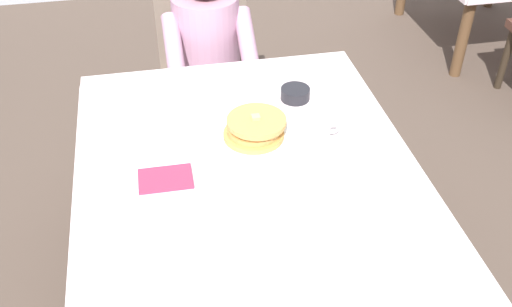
{
  "coord_description": "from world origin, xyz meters",
  "views": [
    {
      "loc": [
        -0.27,
        -1.41,
        1.96
      ],
      "look_at": [
        0.03,
        0.06,
        0.79
      ],
      "focal_mm": 41.67,
      "sensor_mm": 36.0,
      "label": 1
    }
  ],
  "objects_px": {
    "plate_breakfast": "(256,138)",
    "cup_coffee": "(320,130)",
    "breakfast_stack": "(255,128)",
    "spoon_near_edge": "(286,198)",
    "chair_diner": "(205,60)",
    "syrup_pitcher": "(190,124)",
    "knife_right_of_plate": "(311,136)",
    "fork_left_of_plate": "(201,149)",
    "diner_person": "(208,50)",
    "bowl_butter": "(295,94)",
    "dining_table_main": "(251,199)"
  },
  "relations": [
    {
      "from": "breakfast_stack",
      "to": "cup_coffee",
      "type": "distance_m",
      "value": 0.22
    },
    {
      "from": "breakfast_stack",
      "to": "fork_left_of_plate",
      "type": "relative_size",
      "value": 1.19
    },
    {
      "from": "spoon_near_edge",
      "to": "plate_breakfast",
      "type": "bearing_deg",
      "value": 111.47
    },
    {
      "from": "chair_diner",
      "to": "diner_person",
      "type": "bearing_deg",
      "value": 90.0
    },
    {
      "from": "plate_breakfast",
      "to": "fork_left_of_plate",
      "type": "height_order",
      "value": "plate_breakfast"
    },
    {
      "from": "plate_breakfast",
      "to": "breakfast_stack",
      "type": "distance_m",
      "value": 0.04
    },
    {
      "from": "chair_diner",
      "to": "plate_breakfast",
      "type": "distance_m",
      "value": 1.0
    },
    {
      "from": "chair_diner",
      "to": "bowl_butter",
      "type": "bearing_deg",
      "value": 108.96
    },
    {
      "from": "breakfast_stack",
      "to": "fork_left_of_plate",
      "type": "distance_m",
      "value": 0.19
    },
    {
      "from": "breakfast_stack",
      "to": "spoon_near_edge",
      "type": "xyz_separation_m",
      "value": [
        0.03,
        -0.31,
        -0.05
      ]
    },
    {
      "from": "chair_diner",
      "to": "diner_person",
      "type": "relative_size",
      "value": 0.83
    },
    {
      "from": "diner_person",
      "to": "knife_right_of_plate",
      "type": "bearing_deg",
      "value": 106.63
    },
    {
      "from": "dining_table_main",
      "to": "breakfast_stack",
      "type": "bearing_deg",
      "value": 75.55
    },
    {
      "from": "plate_breakfast",
      "to": "bowl_butter",
      "type": "xyz_separation_m",
      "value": [
        0.2,
        0.23,
        0.01
      ]
    },
    {
      "from": "fork_left_of_plate",
      "to": "knife_right_of_plate",
      "type": "relative_size",
      "value": 0.9
    },
    {
      "from": "breakfast_stack",
      "to": "bowl_butter",
      "type": "bearing_deg",
      "value": 48.72
    },
    {
      "from": "breakfast_stack",
      "to": "syrup_pitcher",
      "type": "bearing_deg",
      "value": 158.72
    },
    {
      "from": "plate_breakfast",
      "to": "syrup_pitcher",
      "type": "height_order",
      "value": "syrup_pitcher"
    },
    {
      "from": "breakfast_stack",
      "to": "spoon_near_edge",
      "type": "distance_m",
      "value": 0.32
    },
    {
      "from": "plate_breakfast",
      "to": "knife_right_of_plate",
      "type": "relative_size",
      "value": 1.4
    },
    {
      "from": "dining_table_main",
      "to": "knife_right_of_plate",
      "type": "height_order",
      "value": "knife_right_of_plate"
    },
    {
      "from": "diner_person",
      "to": "syrup_pitcher",
      "type": "xyz_separation_m",
      "value": [
        -0.15,
        -0.73,
        0.11
      ]
    },
    {
      "from": "diner_person",
      "to": "spoon_near_edge",
      "type": "height_order",
      "value": "diner_person"
    },
    {
      "from": "diner_person",
      "to": "plate_breakfast",
      "type": "height_order",
      "value": "diner_person"
    },
    {
      "from": "dining_table_main",
      "to": "spoon_near_edge",
      "type": "xyz_separation_m",
      "value": [
        0.09,
        -0.11,
        0.09
      ]
    },
    {
      "from": "spoon_near_edge",
      "to": "syrup_pitcher",
      "type": "bearing_deg",
      "value": 137.65
    },
    {
      "from": "breakfast_stack",
      "to": "cup_coffee",
      "type": "bearing_deg",
      "value": -11.67
    },
    {
      "from": "dining_table_main",
      "to": "diner_person",
      "type": "relative_size",
      "value": 1.36
    },
    {
      "from": "plate_breakfast",
      "to": "breakfast_stack",
      "type": "height_order",
      "value": "breakfast_stack"
    },
    {
      "from": "chair_diner",
      "to": "syrup_pitcher",
      "type": "height_order",
      "value": "chair_diner"
    },
    {
      "from": "plate_breakfast",
      "to": "knife_right_of_plate",
      "type": "distance_m",
      "value": 0.19
    },
    {
      "from": "chair_diner",
      "to": "breakfast_stack",
      "type": "bearing_deg",
      "value": 93.31
    },
    {
      "from": "syrup_pitcher",
      "to": "breakfast_stack",
      "type": "bearing_deg",
      "value": -21.28
    },
    {
      "from": "chair_diner",
      "to": "syrup_pitcher",
      "type": "distance_m",
      "value": 0.94
    },
    {
      "from": "dining_table_main",
      "to": "diner_person",
      "type": "distance_m",
      "value": 1.01
    },
    {
      "from": "chair_diner",
      "to": "breakfast_stack",
      "type": "relative_size",
      "value": 4.34
    },
    {
      "from": "dining_table_main",
      "to": "chair_diner",
      "type": "distance_m",
      "value": 1.18
    },
    {
      "from": "fork_left_of_plate",
      "to": "plate_breakfast",
      "type": "bearing_deg",
      "value": -80.88
    },
    {
      "from": "plate_breakfast",
      "to": "cup_coffee",
      "type": "height_order",
      "value": "cup_coffee"
    },
    {
      "from": "breakfast_stack",
      "to": "chair_diner",
      "type": "bearing_deg",
      "value": 93.31
    },
    {
      "from": "diner_person",
      "to": "knife_right_of_plate",
      "type": "relative_size",
      "value": 5.6
    },
    {
      "from": "cup_coffee",
      "to": "spoon_near_edge",
      "type": "xyz_separation_m",
      "value": [
        -0.18,
        -0.27,
        -0.04
      ]
    },
    {
      "from": "plate_breakfast",
      "to": "syrup_pitcher",
      "type": "xyz_separation_m",
      "value": [
        -0.21,
        0.08,
        0.03
      ]
    },
    {
      "from": "cup_coffee",
      "to": "syrup_pitcher",
      "type": "height_order",
      "value": "cup_coffee"
    },
    {
      "from": "diner_person",
      "to": "fork_left_of_plate",
      "type": "height_order",
      "value": "diner_person"
    },
    {
      "from": "cup_coffee",
      "to": "bowl_butter",
      "type": "relative_size",
      "value": 1.03
    },
    {
      "from": "dining_table_main",
      "to": "spoon_near_edge",
      "type": "height_order",
      "value": "spoon_near_edge"
    },
    {
      "from": "diner_person",
      "to": "spoon_near_edge",
      "type": "relative_size",
      "value": 7.47
    },
    {
      "from": "chair_diner",
      "to": "cup_coffee",
      "type": "relative_size",
      "value": 8.23
    },
    {
      "from": "chair_diner",
      "to": "diner_person",
      "type": "xyz_separation_m",
      "value": [
        0.0,
        -0.16,
        0.14
      ]
    }
  ]
}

